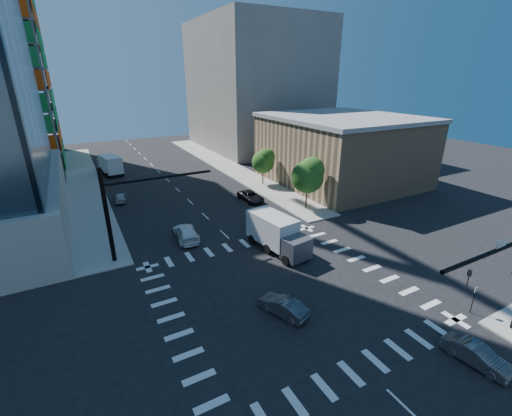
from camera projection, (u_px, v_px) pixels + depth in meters
ground at (283, 290)px, 28.03m from camera, size 160.00×160.00×0.00m
road_markings at (283, 290)px, 28.03m from camera, size 20.00×20.00×0.01m
sidewalk_ne at (226, 166)px, 66.34m from camera, size 5.00×60.00×0.15m
sidewalk_nw at (84, 184)px, 55.25m from camera, size 5.00×60.00×0.15m
commercial_building at (341, 149)px, 55.22m from camera, size 20.50×22.50×10.60m
bg_building_ne at (255, 86)px, 80.01m from camera, size 24.00×30.00×28.00m
signal_mast_nw at (123, 205)px, 31.03m from camera, size 10.20×0.40×9.00m
tree_south at (309, 175)px, 43.33m from camera, size 4.16×4.16×6.82m
tree_north at (264, 161)px, 53.55m from camera, size 3.54×3.52×5.78m
no_parking_sign at (474, 297)px, 24.90m from camera, size 0.30×0.06×2.20m
car_nb_right at (476, 355)px, 20.74m from camera, size 1.83×3.97×1.26m
car_nb_far at (251, 196)px, 47.71m from camera, size 2.38×4.91×1.35m
car_sb_near at (186, 233)px, 36.54m from camera, size 2.60×5.40×1.52m
car_sb_mid at (120, 197)px, 47.44m from camera, size 2.03×3.90×1.27m
car_sb_cross at (283, 306)px, 25.06m from camera, size 2.70×4.19×1.30m
box_truck_near at (279, 237)px, 33.78m from camera, size 3.73×6.97×3.49m
box_truck_far at (109, 166)px, 60.60m from camera, size 3.90×6.91×3.42m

